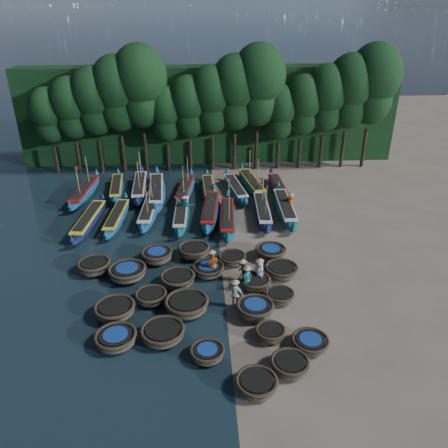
{
  "coord_description": "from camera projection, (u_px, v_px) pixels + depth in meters",
  "views": [
    {
      "loc": [
        -1.31,
        -24.03,
        15.57
      ],
      "look_at": [
        0.38,
        4.37,
        1.3
      ],
      "focal_mm": 35.0,
      "sensor_mm": 36.0,
      "label": 1
    }
  ],
  "objects": [
    {
      "name": "coracle_11",
      "position": [
        151.0,
        297.0,
        25.35
      ],
      "size": [
        1.87,
        1.87,
        0.74
      ],
      "rotation": [
        0.0,
        0.0,
        0.0
      ],
      "color": "brown",
      "rests_on": "ground"
    },
    {
      "name": "coracle_19",
      "position": [
        281.0,
        270.0,
        27.92
      ],
      "size": [
        2.26,
        2.26,
        0.72
      ],
      "rotation": [
        0.0,
        0.0,
        0.14
      ],
      "color": "brown",
      "rests_on": "ground"
    },
    {
      "name": "coracle_23",
      "position": [
        232.0,
        258.0,
        29.29
      ],
      "size": [
        1.89,
        1.89,
        0.66
      ],
      "rotation": [
        0.0,
        0.0,
        -0.01
      ],
      "color": "brown",
      "rests_on": "ground"
    },
    {
      "name": "tree_11",
      "position": [
        303.0,
        105.0,
        43.85
      ],
      "size": [
        4.09,
        4.09,
        9.65
      ],
      "color": "black",
      "rests_on": "ground"
    },
    {
      "name": "fisherman_1",
      "position": [
        247.0,
        278.0,
        26.14
      ],
      "size": [
        0.74,
        0.7,
        1.91
      ],
      "rotation": [
        0.0,
        0.0,
        0.62
      ],
      "color": "#176262",
      "rests_on": "ground"
    },
    {
      "name": "coracle_17",
      "position": [
        208.0,
        269.0,
        28.0
      ],
      "size": [
        2.31,
        2.31,
        0.73
      ],
      "rotation": [
        0.0,
        0.0,
        0.22
      ],
      "color": "brown",
      "rests_on": "ground"
    },
    {
      "name": "coracle_20",
      "position": [
        94.0,
        266.0,
        28.19
      ],
      "size": [
        2.56,
        2.56,
        0.85
      ],
      "rotation": [
        0.0,
        0.0,
        -0.38
      ],
      "color": "brown",
      "rests_on": "ground"
    },
    {
      "name": "long_boat_17",
      "position": [
        279.0,
        189.0,
        40.0
      ],
      "size": [
        1.57,
        7.86,
        1.38
      ],
      "rotation": [
        0.0,
        0.0,
        0.03
      ],
      "color": "#11153E",
      "rests_on": "ground"
    },
    {
      "name": "coracle_24",
      "position": [
        271.0,
        252.0,
        29.86
      ],
      "size": [
        2.48,
        2.48,
        0.8
      ],
      "rotation": [
        0.0,
        0.0,
        -0.31
      ],
      "color": "brown",
      "rests_on": "ground"
    },
    {
      "name": "coracle_14",
      "position": [
        280.0,
        296.0,
        25.48
      ],
      "size": [
        1.89,
        1.89,
        0.66
      ],
      "rotation": [
        0.0,
        0.0,
        -0.19
      ],
      "color": "brown",
      "rests_on": "ground"
    },
    {
      "name": "tree_9",
      "position": [
        258.0,
        84.0,
        42.7
      ],
      "size": [
        5.34,
        5.34,
        12.58
      ],
      "color": "black",
      "rests_on": "ground"
    },
    {
      "name": "fisherman_4",
      "position": [
        235.0,
        293.0,
        24.77
      ],
      "size": [
        1.12,
        0.81,
        1.96
      ],
      "rotation": [
        0.0,
        0.0,
        5.87
      ],
      "color": "silver",
      "rests_on": "ground"
    },
    {
      "name": "coracle_15",
      "position": [
        127.0,
        272.0,
        27.58
      ],
      "size": [
        2.43,
        2.43,
        0.84
      ],
      "rotation": [
        0.0,
        0.0,
        -0.07
      ],
      "color": "brown",
      "rests_on": "ground"
    },
    {
      "name": "tree_1",
      "position": [
        71.0,
        108.0,
        42.63
      ],
      "size": [
        4.09,
        4.09,
        9.65
      ],
      "color": "black",
      "rests_on": "ground"
    },
    {
      "name": "tree_4",
      "position": [
        140.0,
        85.0,
        42.09
      ],
      "size": [
        5.34,
        5.34,
        12.58
      ],
      "color": "black",
      "rests_on": "ground"
    },
    {
      "name": "long_boat_1",
      "position": [
        89.0,
        221.0,
        34.06
      ],
      "size": [
        2.11,
        8.02,
        1.42
      ],
      "rotation": [
        0.0,
        0.0,
        -0.09
      ],
      "color": "#11153E",
      "rests_on": "ground"
    },
    {
      "name": "long_boat_11",
      "position": [
        140.0,
        187.0,
        40.23
      ],
      "size": [
        1.94,
        8.4,
        3.57
      ],
      "rotation": [
        0.0,
        0.0,
        0.06
      ],
      "color": "#11153E",
      "rests_on": "ground"
    },
    {
      "name": "tree_14",
      "position": [
        373.0,
        83.0,
        43.31
      ],
      "size": [
        5.34,
        5.34,
        12.58
      ],
      "color": "black",
      "rests_on": "ground"
    },
    {
      "name": "tree_7",
      "position": [
        212.0,
        99.0,
        43.06
      ],
      "size": [
        4.51,
        4.51,
        10.63
      ],
      "color": "black",
      "rests_on": "ground"
    },
    {
      "name": "fisherman_5",
      "position": [
        185.0,
        206.0,
        35.56
      ],
      "size": [
        1.64,
        0.55,
        1.96
      ],
      "rotation": [
        0.0,
        0.0,
        3.12
      ],
      "color": "#176262",
      "rests_on": "ground"
    },
    {
      "name": "long_boat_6",
      "position": [
        228.0,
        218.0,
        34.48
      ],
      "size": [
        1.92,
        8.15,
        3.47
      ],
      "rotation": [
        0.0,
        0.0,
        -0.06
      ],
      "color": "#0E4452",
      "rests_on": "ground"
    },
    {
      "name": "coracle_3",
      "position": [
        256.0,
        384.0,
        19.54
      ],
      "size": [
        1.96,
        1.96,
        0.69
      ],
      "rotation": [
        0.0,
        0.0,
        0.07
      ],
      "color": "brown",
      "rests_on": "ground"
    },
    {
      "name": "tree_10",
      "position": [
        280.0,
        112.0,
        44.04
      ],
      "size": [
        3.68,
        3.68,
        8.68
      ],
      "color": "black",
      "rests_on": "ground"
    },
    {
      "name": "long_boat_12",
      "position": [
        157.0,
        192.0,
        39.15
      ],
      "size": [
        2.21,
        9.19,
        1.62
      ],
      "rotation": [
        0.0,
        0.0,
        0.07
      ],
      "color": "navy",
      "rests_on": "ground"
    },
    {
      "name": "tree_13",
      "position": [
        350.0,
        90.0,
        43.49
      ],
      "size": [
        4.92,
        4.92,
        11.6
      ],
      "color": "black",
      "rests_on": "ground"
    },
    {
      "name": "fisherman_6",
      "position": [
        290.0,
        203.0,
        36.13
      ],
      "size": [
        0.96,
        1.01,
        1.95
      ],
      "rotation": [
        0.0,
        0.0,
        2.23
      ],
      "color": "#CB5C1B",
      "rests_on": "ground"
    },
    {
      "name": "tree_2",
      "position": [
        94.0,
        100.0,
        42.45
      ],
      "size": [
        4.51,
        4.51,
        10.63
      ],
      "color": "black",
      "rests_on": "ground"
    },
    {
      "name": "tree_12",
      "position": [
        326.0,
        98.0,
        43.67
      ],
      "size": [
        4.51,
        4.51,
        10.63
      ],
      "color": "black",
      "rests_on": "ground"
    },
    {
      "name": "tree_8",
      "position": [
        235.0,
        92.0,
        42.88
      ],
      "size": [
        4.92,
        4.92,
        11.6
      ],
      "color": "black",
      "rests_on": "ground"
    },
    {
      "name": "coracle_16",
      "position": [
        178.0,
        279.0,
        26.85
      ],
      "size": [
        2.56,
        2.56,
        0.84
      ],
      "rotation": [
        0.0,
        0.0,
        0.34
      ],
      "color": "brown",
      "rests_on": "ground"
    },
    {
      "name": "long_boat_3",
      "position": [
        149.0,
        210.0,
        35.76
      ],
      "size": [
        1.77,
        8.13,
        3.46
      ],
      "rotation": [
        0.0,
        0.0,
        -0.04
      ],
      "color": "navy",
      "rests_on": "ground"
    },
    {
      "name": "long_boat_16",
      "position": [
        252.0,
        184.0,
        41.12
      ],
      "size": [
        2.65,
        8.03,
        3.45
      ],
      "rotation": [
        0.0,
        0.0,
        0.16
      ],
      "color": "#0E4452",
      "rests_on": "ground"
    },
    {
      "name": "coracle_10",
      "position": [
        115.0,
        310.0,
        24.21
      ],
      "size": [
        2.54,
        2.54,
        0.79
      ],
      "rotation": [
        0.0,
        0.0,
        -0.22
      ],
      "color": "brown",
      "rests_on": "ground"
    },
    {
      "name": "coracle_12",
      "position": [
        187.0,
        305.0,
        24.57
      ],
      "size": [
        2.95,
        2.95,
        0.85
      ],
      "rotation": [
        0.0,
        0.0,
        -0.31
      ],
      "color": "brown",
      "rests_on": "ground"
    },
    {
      "name": "coracle_5",
      "position": [
        116.0,
        339.0,
        22.19
      ],
      "size": [
        2.18,
        2.18,
        0.71
      ],
      "rotation": [
        0.0,
        0.0,
        -0.03
      ],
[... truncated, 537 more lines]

